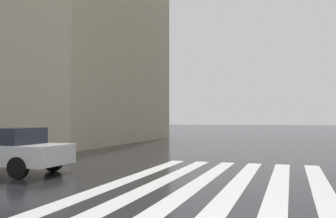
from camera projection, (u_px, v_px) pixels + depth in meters
The scene contains 2 objects.
zebra_crossing at pixel (204, 196), 8.25m from camera, with size 13.00×5.50×0.01m.
car_white at pixel (2, 149), 11.79m from camera, with size 1.85×4.10×1.41m.
Camera 1 is at (-4.14, -1.19, 1.67)m, focal length 40.60 mm.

